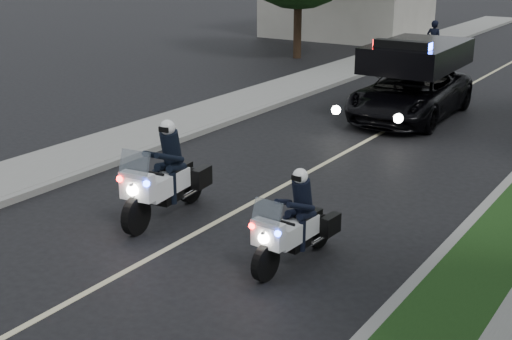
{
  "coord_description": "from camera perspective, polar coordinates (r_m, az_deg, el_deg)",
  "views": [
    {
      "loc": [
        7.27,
        -9.44,
        5.05
      ],
      "look_at": [
        0.55,
        0.77,
        1.0
      ],
      "focal_mm": 48.48,
      "sensor_mm": 36.0,
      "label": 1
    }
  ],
  "objects": [
    {
      "name": "tree_left_near",
      "position": [
        31.99,
        3.4,
        9.21
      ],
      "size": [
        7.34,
        7.34,
        10.06
      ],
      "primitive_type": null,
      "rotation": [
        0.0,
        0.0,
        -0.25
      ],
      "color": "#173C14",
      "rests_on": "ground"
    },
    {
      "name": "tree_left_far",
      "position": [
        41.59,
        9.34,
        11.12
      ],
      "size": [
        8.91,
        8.91,
        11.18
      ],
      "primitive_type": null,
      "rotation": [
        0.0,
        0.0,
        0.43
      ],
      "color": "black",
      "rests_on": "ground"
    },
    {
      "name": "police_suv",
      "position": [
        21.39,
        12.5,
        4.24
      ],
      "size": [
        2.63,
        5.42,
        2.6
      ],
      "primitive_type": "imported",
      "rotation": [
        0.0,
        0.0,
        0.03
      ],
      "color": "black",
      "rests_on": "ground"
    },
    {
      "name": "bicycle",
      "position": [
        30.74,
        14.28,
        8.31
      ],
      "size": [
        0.72,
        1.6,
        0.81
      ],
      "primitive_type": "imported",
      "rotation": [
        0.0,
        0.0,
        -0.12
      ],
      "color": "black",
      "rests_on": "ground"
    },
    {
      "name": "police_moto_right",
      "position": [
        11.57,
        3.16,
        -7.59
      ],
      "size": [
        0.78,
        1.93,
        1.61
      ],
      "primitive_type": null,
      "rotation": [
        0.0,
        0.0,
        -0.06
      ],
      "color": "silver",
      "rests_on": "ground"
    },
    {
      "name": "lane_marking",
      "position": [
        21.36,
        12.49,
        4.23
      ],
      "size": [
        0.12,
        50.0,
        0.01
      ],
      "primitive_type": "cube",
      "color": "#BFB78C",
      "rests_on": "ground"
    },
    {
      "name": "ground",
      "position": [
        12.94,
        -3.94,
        -4.68
      ],
      "size": [
        120.0,
        120.0,
        0.0
      ],
      "primitive_type": "plane",
      "color": "black",
      "rests_on": "ground"
    },
    {
      "name": "curb_left",
      "position": [
        23.07,
        2.96,
        5.85
      ],
      "size": [
        0.2,
        60.0,
        0.15
      ],
      "primitive_type": "cube",
      "color": "gray",
      "rests_on": "ground"
    },
    {
      "name": "police_moto_left",
      "position": [
        13.49,
        -7.39,
        -3.81
      ],
      "size": [
        1.02,
        2.3,
        1.9
      ],
      "primitive_type": null,
      "rotation": [
        0.0,
        0.0,
        0.11
      ],
      "color": "white",
      "rests_on": "ground"
    },
    {
      "name": "sidewalk_left",
      "position": [
        23.63,
        0.65,
        6.18
      ],
      "size": [
        2.0,
        60.0,
        0.16
      ],
      "primitive_type": "cube",
      "color": "gray",
      "rests_on": "ground"
    },
    {
      "name": "cyclist",
      "position": [
        30.74,
        14.28,
        8.31
      ],
      "size": [
        0.63,
        0.43,
        1.73
      ],
      "primitive_type": "imported",
      "rotation": [
        0.0,
        0.0,
        3.12
      ],
      "color": "black",
      "rests_on": "ground"
    }
  ]
}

